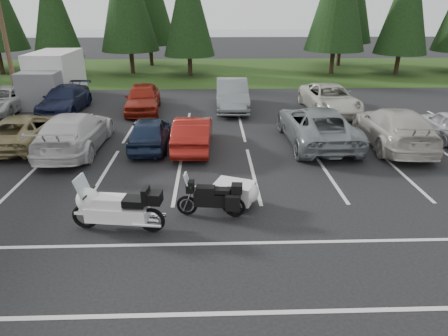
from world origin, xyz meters
TOP-DOWN VIEW (x-y plane):
  - ground at (0.00, 0.00)m, footprint 120.00×120.00m
  - grass_strip at (0.00, 24.00)m, footprint 80.00×16.00m
  - lake_water at (4.00, 55.00)m, footprint 70.00×50.00m
  - utility_pole at (-10.00, 12.00)m, footprint 1.60×0.26m
  - box_truck at (-8.00, 12.50)m, footprint 2.40×5.60m
  - stall_markings at (0.00, 2.00)m, footprint 32.00×16.00m
  - conifer_3 at (-10.50, 21.40)m, footprint 3.87×3.87m
  - conifer_5 at (0.00, 21.60)m, footprint 4.14×4.14m
  - conifer_7 at (17.50, 21.80)m, footprint 4.27×4.27m
  - car_near_2 at (-6.30, 4.41)m, footprint 2.49×4.98m
  - car_near_3 at (-3.94, 3.72)m, footprint 2.22×5.46m
  - car_near_4 at (-0.88, 3.97)m, footprint 1.62×3.96m
  - car_near_5 at (0.95, 3.75)m, footprint 1.62×4.25m
  - car_near_6 at (6.28, 4.29)m, footprint 2.78×5.84m
  - car_near_7 at (9.49, 3.86)m, footprint 2.68×5.77m
  - car_far_0 at (-9.92, 10.26)m, footprint 2.48×4.89m
  - car_far_1 at (-6.47, 10.05)m, footprint 2.06×4.88m
  - car_far_2 at (-2.11, 9.98)m, footprint 2.15×4.65m
  - car_far_3 at (2.91, 10.38)m, footprint 1.82×5.05m
  - car_far_4 at (8.35, 9.65)m, footprint 2.70×5.41m
  - touring_motorcycle at (-0.85, -2.73)m, footprint 2.95×1.26m
  - cargo_trailer at (2.38, -1.40)m, footprint 1.90×1.50m
  - adventure_motorcycle at (1.66, -2.03)m, footprint 2.29×1.03m

SIDE VIEW (x-z plane):
  - ground at x=0.00m, z-range 0.00..0.00m
  - lake_water at x=4.00m, z-range -0.01..0.01m
  - stall_markings at x=0.00m, z-range 0.00..0.01m
  - grass_strip at x=0.00m, z-range 0.00..0.01m
  - cargo_trailer at x=2.38m, z-range 0.00..0.77m
  - car_far_0 at x=-9.92m, z-range 0.00..1.33m
  - car_near_4 at x=-0.88m, z-range 0.00..1.34m
  - adventure_motorcycle at x=1.66m, z-range 0.00..1.35m
  - car_near_2 at x=-6.30m, z-range 0.00..1.35m
  - car_near_5 at x=0.95m, z-range 0.00..1.38m
  - car_far_1 at x=-6.47m, z-range 0.00..1.40m
  - car_far_4 at x=8.35m, z-range 0.00..1.47m
  - car_far_2 at x=-2.11m, z-range 0.00..1.54m
  - touring_motorcycle at x=-0.85m, z-range 0.00..1.58m
  - car_near_3 at x=-3.94m, z-range 0.00..1.58m
  - car_near_6 at x=6.28m, z-range 0.00..1.61m
  - car_near_7 at x=9.49m, z-range 0.00..1.63m
  - car_far_3 at x=2.91m, z-range 0.00..1.66m
  - box_truck at x=-8.00m, z-range 0.00..2.90m
  - utility_pole at x=-10.00m, z-range 0.20..9.20m
  - conifer_3 at x=-10.50m, z-range 0.76..9.78m
  - conifer_5 at x=0.00m, z-range 0.81..10.45m
  - conifer_7 at x=17.50m, z-range 0.84..10.78m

